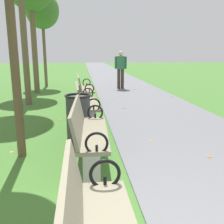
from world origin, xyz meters
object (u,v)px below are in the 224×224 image
at_px(trash_bin, 78,117).
at_px(pedestrian_walking, 121,68).
at_px(park_bench_3, 85,103).
at_px(park_bench_2, 88,132).
at_px(tree_5, 42,11).
at_px(park_bench_4, 84,89).

bearing_deg(trash_bin, pedestrian_walking, 74.93).
bearing_deg(pedestrian_walking, park_bench_3, -106.20).
xyz_separation_m(park_bench_2, tree_5, (-1.77, 9.12, 2.94)).
relative_size(park_bench_2, park_bench_4, 1.00).
height_order(park_bench_2, tree_5, tree_5).
bearing_deg(trash_bin, park_bench_3, 81.55).
height_order(park_bench_3, pedestrian_walking, pedestrian_walking).
distance_m(tree_5, trash_bin, 8.66).
bearing_deg(trash_bin, park_bench_4, 87.47).
bearing_deg(park_bench_4, park_bench_2, -90.00).
height_order(park_bench_4, trash_bin, park_bench_4).
xyz_separation_m(tree_5, pedestrian_walking, (3.41, -1.33, -2.49)).
bearing_deg(park_bench_3, park_bench_4, 90.00).
bearing_deg(tree_5, park_bench_4, -69.07).
height_order(park_bench_2, trash_bin, park_bench_2).
relative_size(park_bench_2, pedestrian_walking, 1.00).
xyz_separation_m(park_bench_2, park_bench_4, (-0.00, 4.50, 0.00)).
distance_m(park_bench_2, trash_bin, 1.17).
distance_m(tree_5, pedestrian_walking, 4.43).
distance_m(park_bench_2, pedestrian_walking, 7.97).
height_order(park_bench_2, park_bench_3, same).
bearing_deg(park_bench_4, trash_bin, -92.53).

